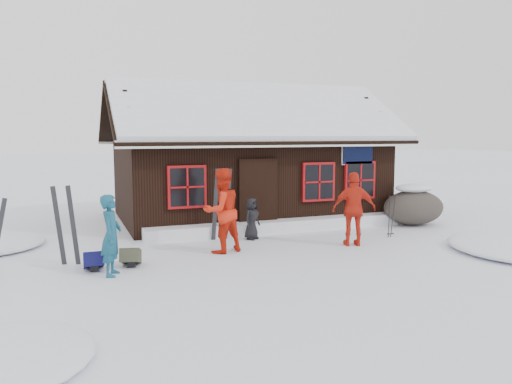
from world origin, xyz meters
TOP-DOWN VIEW (x-y plane):
  - ground at (0.00, 0.00)m, footprint 120.00×120.00m
  - mountain_hut at (1.50, 4.98)m, footprint 8.90×6.09m
  - snow_drift at (1.50, 2.25)m, footprint 7.60×0.60m
  - snow_mounds at (1.65, 1.86)m, footprint 20.60×13.20m
  - skier_teal at (-3.30, -0.56)m, footprint 0.55×0.67m
  - skier_orange_left at (-0.75, 0.49)m, footprint 1.14×1.00m
  - skier_orange_right at (2.49, 0.00)m, footprint 1.15×0.76m
  - skier_crouched at (0.41, 1.59)m, footprint 0.63×0.58m
  - boulder at (5.71, 1.80)m, footprint 1.90×1.43m
  - ski_pair_mid at (-4.12, 0.61)m, footprint 0.54×0.14m
  - ski_pair_right at (-0.33, 1.88)m, footprint 0.56×0.17m
  - ski_poles at (3.99, 0.56)m, footprint 0.21×0.10m
  - backpack_blue at (-3.62, -0.04)m, footprint 0.40×0.53m
  - backpack_olive at (-2.88, 0.02)m, footprint 0.51×0.60m

SIDE VIEW (x-z plane):
  - ground at x=0.00m, z-range 0.00..0.00m
  - snow_mounds at x=1.65m, z-range -0.24..0.24m
  - backpack_blue at x=-3.62m, z-range 0.00..0.28m
  - backpack_olive at x=-2.88m, z-range 0.00..0.28m
  - snow_drift at x=1.50m, z-range 0.00..0.35m
  - ski_poles at x=3.99m, z-range -0.04..1.12m
  - skier_crouched at x=0.41m, z-range 0.00..1.09m
  - boulder at x=5.71m, z-range 0.00..1.12m
  - skier_teal at x=-3.30m, z-range 0.00..1.59m
  - ski_pair_mid at x=-4.12m, z-range -0.05..1.68m
  - ski_pair_right at x=-0.33m, z-range -0.05..1.85m
  - skier_orange_right at x=2.49m, z-range 0.00..1.82m
  - skier_orange_left at x=-0.75m, z-range 0.00..1.96m
  - mountain_hut at x=1.50m, z-range -0.63..3.79m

